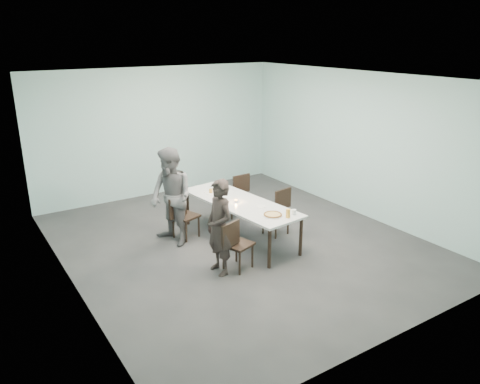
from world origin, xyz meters
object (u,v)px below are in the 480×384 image
pizza (273,215)px  water_tumbler (294,212)px  chair_near_left (235,242)px  tealight (236,201)px  chair_far_right (237,192)px  diner_near (220,227)px  beer_glass (288,213)px  chair_near_right (279,209)px  chair_far_left (182,214)px  table (240,204)px  diner_far (171,197)px  amber_tumbler (211,191)px  side_plate (261,206)px

pizza → water_tumbler: water_tumbler is taller
chair_near_left → tealight: chair_near_left is taller
chair_far_right → diner_near: bearing=49.5°
chair_near_left → water_tumbler: bearing=-21.8°
diner_near → beer_glass: diner_near is taller
chair_near_right → tealight: size_ratio=15.54×
chair_far_left → beer_glass: beer_glass is taller
table → water_tumbler: bearing=-68.5°
chair_far_right → chair_near_right: bearing=95.1°
chair_near_right → diner_near: bearing=14.2°
chair_near_left → diner_far: 1.62m
chair_far_left → water_tumbler: 2.13m
table → chair_far_left: 1.09m
table → water_tumbler: 1.14m
diner_near → water_tumbler: diner_near is taller
table → diner_far: (-1.14, 0.51, 0.21)m
beer_glass → amber_tumbler: (-0.45, 1.84, -0.03)m
table → water_tumbler: size_ratio=29.81×
chair_near_right → diner_near: size_ratio=0.55×
side_plate → pizza: bearing=-99.9°
table → tealight: (-0.08, 0.01, 0.08)m
chair_near_left → chair_far_left: size_ratio=1.00×
chair_far_left → chair_near_right: size_ratio=1.00×
amber_tumbler → diner_far: bearing=-167.6°
pizza → tealight: bearing=99.7°
table → diner_far: size_ratio=1.49×
table → diner_near: bearing=-136.8°
diner_near → tealight: 1.30m
chair_near_right → side_plate: 0.73m
chair_far_right → table: bearing=58.0°
chair_near_right → beer_glass: 1.14m
chair_near_left → side_plate: chair_near_left is taller
chair_far_right → diner_near: size_ratio=0.55×
diner_far → tealight: size_ratio=32.09×
diner_far → tealight: (1.07, -0.51, -0.13)m
chair_far_left → water_tumbler: chair_far_left is taller
water_tumbler → pizza: bearing=155.8°
chair_near_left → chair_far_right: (1.38, 2.09, 0.00)m
diner_near → tealight: bearing=133.5°
chair_far_left → chair_far_right: 1.61m
diner_far → side_plate: size_ratio=9.98×
diner_near → chair_near_right: bearing=110.9°
diner_far → tealight: 1.19m
table → diner_far: diner_far is taller
water_tumbler → chair_near_left: bearing=177.0°
chair_far_left → tealight: (0.82, -0.58, 0.27)m
beer_glass → diner_far: bearing=130.4°
chair_near_right → tealight: 0.92m
beer_glass → chair_near_right: bearing=60.2°
chair_near_left → table: bearing=34.5°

